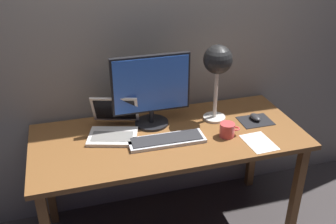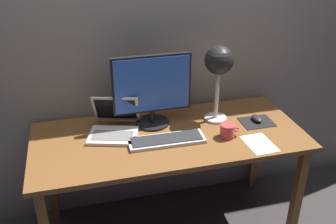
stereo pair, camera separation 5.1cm
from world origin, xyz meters
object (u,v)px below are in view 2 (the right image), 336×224
(keyboard_main, at_px, (167,140))
(laptop, at_px, (114,123))
(mouse, at_px, (257,118))
(desk_lamp, at_px, (219,64))
(coffee_mug, at_px, (228,131))
(monitor, at_px, (152,88))

(keyboard_main, relative_size, laptop, 1.22)
(keyboard_main, xyz_separation_m, mouse, (0.61, 0.10, 0.01))
(laptop, xyz_separation_m, desk_lamp, (0.64, -0.01, 0.31))
(desk_lamp, bearing_deg, coffee_mug, -92.36)
(desk_lamp, xyz_separation_m, coffee_mug, (-0.01, -0.22, -0.33))
(laptop, xyz_separation_m, mouse, (0.88, -0.10, -0.04))
(monitor, bearing_deg, keyboard_main, -82.02)
(keyboard_main, height_order, desk_lamp, desk_lamp)
(coffee_mug, bearing_deg, monitor, 146.03)
(laptop, bearing_deg, mouse, -6.17)
(coffee_mug, bearing_deg, keyboard_main, 174.46)
(laptop, bearing_deg, desk_lamp, -0.53)
(keyboard_main, xyz_separation_m, desk_lamp, (0.37, 0.19, 0.36))
(laptop, bearing_deg, coffee_mug, -19.88)
(desk_lamp, height_order, mouse, desk_lamp)
(desk_lamp, bearing_deg, laptop, 179.47)
(keyboard_main, height_order, laptop, laptop)
(monitor, relative_size, keyboard_main, 1.07)
(coffee_mug, bearing_deg, mouse, 27.70)
(laptop, xyz_separation_m, coffee_mug, (0.63, -0.23, -0.02))
(monitor, relative_size, mouse, 4.95)
(monitor, xyz_separation_m, coffee_mug, (0.39, -0.26, -0.20))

